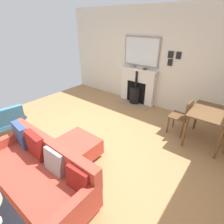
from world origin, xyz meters
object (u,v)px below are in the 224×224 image
dining_table (210,117)px  dining_chair_near_fireplace (184,115)px  mantel_bowl_near (132,67)px  sofa (38,172)px  ottoman (78,147)px  armchair_accent (8,120)px  fireplace (137,88)px  mantel_bowl_far (145,69)px

dining_table → dining_chair_near_fireplace: size_ratio=1.09×
mantel_bowl_near → sofa: size_ratio=0.08×
ottoman → armchair_accent: (0.52, -1.58, 0.23)m
fireplace → ottoman: 2.88m
dining_chair_near_fireplace → mantel_bowl_far: bearing=-120.6°
ottoman → fireplace: bearing=-170.6°
mantel_bowl_near → ottoman: (2.85, 0.69, -0.86)m
mantel_bowl_far → dining_table: bearing=66.1°
mantel_bowl_near → dining_chair_near_fireplace: mantel_bowl_near is taller
fireplace → dining_table: 2.37m
fireplace → armchair_accent: (3.36, -1.11, 0.00)m
mantel_bowl_near → dining_table: 2.62m
sofa → armchair_accent: (-0.32, -1.66, 0.12)m
fireplace → armchair_accent: size_ratio=1.47×
dining_table → dining_chair_near_fireplace: 0.51m
armchair_accent → dining_table: (-2.48, 3.31, 0.15)m
armchair_accent → dining_chair_near_fireplace: 3.75m
mantel_bowl_far → armchair_accent: 3.67m
sofa → ottoman: bearing=-174.2°
fireplace → ottoman: size_ratio=1.65×
sofa → ottoman: size_ratio=2.66×
armchair_accent → dining_chair_near_fireplace: size_ratio=0.97×
mantel_bowl_far → ottoman: mantel_bowl_far is taller
fireplace → armchair_accent: 3.54m
fireplace → mantel_bowl_near: (-0.01, -0.22, 0.63)m
sofa → dining_chair_near_fireplace: (-2.80, 1.15, 0.15)m
sofa → ottoman: (-0.84, -0.08, -0.11)m
fireplace → mantel_bowl_far: 0.66m
ottoman → sofa: bearing=5.8°
fireplace → dining_table: size_ratio=1.31×
fireplace → dining_table: bearing=68.3°
mantel_bowl_far → dining_chair_near_fireplace: 1.84m
sofa → armchair_accent: 1.70m
sofa → fireplace: bearing=-171.4°
mantel_bowl_far → armchair_accent: bearing=-21.3°
dining_table → fireplace: bearing=-111.7°
dining_chair_near_fireplace → mantel_bowl_near: bearing=-114.7°
mantel_bowl_near → ottoman: bearing=13.7°
sofa → armchair_accent: bearing=-100.7°
fireplace → dining_chair_near_fireplace: 1.92m
dining_chair_near_fireplace → dining_table: bearing=90.4°
mantel_bowl_far → armchair_accent: size_ratio=0.16×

